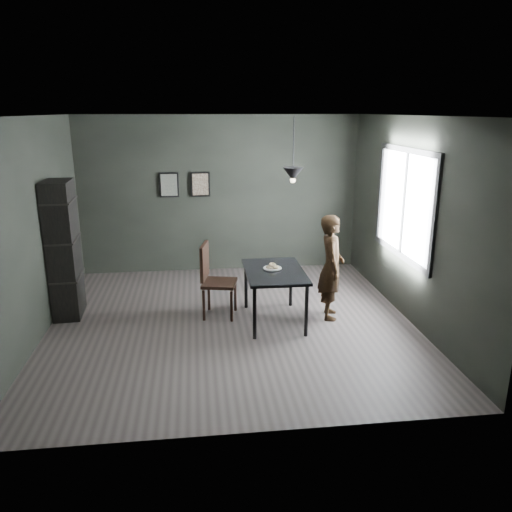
{
  "coord_description": "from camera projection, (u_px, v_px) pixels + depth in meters",
  "views": [
    {
      "loc": [
        -0.44,
        -6.44,
        2.87
      ],
      "look_at": [
        0.35,
        0.05,
        0.95
      ],
      "focal_mm": 35.0,
      "sensor_mm": 36.0,
      "label": 1
    }
  ],
  "objects": [
    {
      "name": "cafe_table",
      "position": [
        274.0,
        276.0,
        6.88
      ],
      "size": [
        0.8,
        1.2,
        0.75
      ],
      "color": "black",
      "rests_on": "ground"
    },
    {
      "name": "donut_pile",
      "position": [
        272.0,
        266.0,
        6.89
      ],
      "size": [
        0.18,
        0.13,
        0.08
      ],
      "rotation": [
        0.0,
        0.0,
        -0.07
      ],
      "color": "beige",
      "rests_on": "white_plate"
    },
    {
      "name": "ceiling",
      "position": [
        229.0,
        116.0,
        6.21
      ],
      "size": [
        5.0,
        5.0,
        0.02
      ],
      "color": "silver",
      "rests_on": "ground"
    },
    {
      "name": "white_plate",
      "position": [
        272.0,
        269.0,
        6.9
      ],
      "size": [
        0.23,
        0.23,
        0.01
      ],
      "primitive_type": "cylinder",
      "color": "silver",
      "rests_on": "cafe_table"
    },
    {
      "name": "framed_print_right",
      "position": [
        200.0,
        184.0,
        8.85
      ],
      "size": [
        0.34,
        0.04,
        0.44
      ],
      "color": "black",
      "rests_on": "ground"
    },
    {
      "name": "ground",
      "position": [
        232.0,
        323.0,
        6.99
      ],
      "size": [
        5.0,
        5.0,
        0.0
      ],
      "primitive_type": "plane",
      "color": "#383230",
      "rests_on": "ground"
    },
    {
      "name": "shelf_unit",
      "position": [
        63.0,
        250.0,
        7.02
      ],
      "size": [
        0.4,
        0.67,
        1.95
      ],
      "primitive_type": "cube",
      "rotation": [
        0.0,
        0.0,
        0.06
      ],
      "color": "black",
      "rests_on": "ground"
    },
    {
      "name": "wood_chair",
      "position": [
        213.0,
        275.0,
        7.09
      ],
      "size": [
        0.55,
        0.55,
        1.07
      ],
      "rotation": [
        0.0,
        0.0,
        -0.21
      ],
      "color": "black",
      "rests_on": "ground"
    },
    {
      "name": "back_wall",
      "position": [
        220.0,
        195.0,
        8.98
      ],
      "size": [
        5.0,
        0.1,
        2.8
      ],
      "primitive_type": "cube",
      "color": "black",
      "rests_on": "ground"
    },
    {
      "name": "window_assembly",
      "position": [
        404.0,
        204.0,
        7.02
      ],
      "size": [
        0.04,
        1.96,
        1.56
      ],
      "color": "white",
      "rests_on": "ground"
    },
    {
      "name": "pendant_lamp",
      "position": [
        293.0,
        174.0,
        6.61
      ],
      "size": [
        0.28,
        0.28,
        0.86
      ],
      "color": "black",
      "rests_on": "ground"
    },
    {
      "name": "woman",
      "position": [
        331.0,
        267.0,
        7.01
      ],
      "size": [
        0.45,
        0.6,
        1.5
      ],
      "primitive_type": "imported",
      "rotation": [
        0.0,
        0.0,
        1.39
      ],
      "color": "black",
      "rests_on": "ground"
    },
    {
      "name": "framed_print_left",
      "position": [
        169.0,
        185.0,
        8.79
      ],
      "size": [
        0.34,
        0.04,
        0.44
      ],
      "color": "black",
      "rests_on": "ground"
    }
  ]
}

